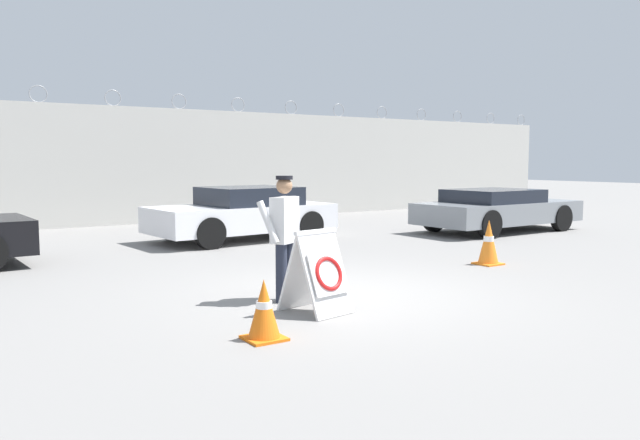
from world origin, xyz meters
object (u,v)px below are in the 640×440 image
(barricade_sign, at_px, (319,272))
(security_guard, at_px, (284,233))
(traffic_cone_near, at_px, (264,310))
(parked_car_far_side, at_px, (497,209))
(traffic_cone_mid, at_px, (489,242))
(parked_car_rear_sedan, at_px, (243,213))

(barricade_sign, relative_size, security_guard, 0.62)
(traffic_cone_near, bearing_deg, parked_car_far_side, 28.81)
(traffic_cone_near, bearing_deg, security_guard, 53.00)
(barricade_sign, bearing_deg, traffic_cone_near, -159.65)
(traffic_cone_mid, bearing_deg, security_guard, -173.46)
(security_guard, bearing_deg, parked_car_far_side, 174.14)
(barricade_sign, distance_m, traffic_cone_mid, 4.64)
(security_guard, relative_size, parked_car_rear_sedan, 0.38)
(traffic_cone_near, relative_size, traffic_cone_mid, 0.79)
(security_guard, bearing_deg, traffic_cone_near, 22.70)
(barricade_sign, relative_size, parked_car_far_side, 0.22)
(barricade_sign, distance_m, parked_car_far_side, 9.88)
(barricade_sign, distance_m, traffic_cone_near, 1.31)
(traffic_cone_near, relative_size, parked_car_rear_sedan, 0.15)
(traffic_cone_mid, bearing_deg, barricade_sign, -164.04)
(traffic_cone_near, xyz_separation_m, parked_car_rear_sedan, (3.48, 7.47, 0.31))
(parked_car_rear_sedan, distance_m, parked_car_far_side, 6.64)
(traffic_cone_mid, height_order, parked_car_far_side, parked_car_far_side)
(traffic_cone_mid, distance_m, parked_car_far_side, 5.45)
(barricade_sign, xyz_separation_m, parked_car_rear_sedan, (2.37, 6.80, 0.12))
(traffic_cone_near, bearing_deg, traffic_cone_mid, 19.18)
(barricade_sign, distance_m, security_guard, 0.86)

